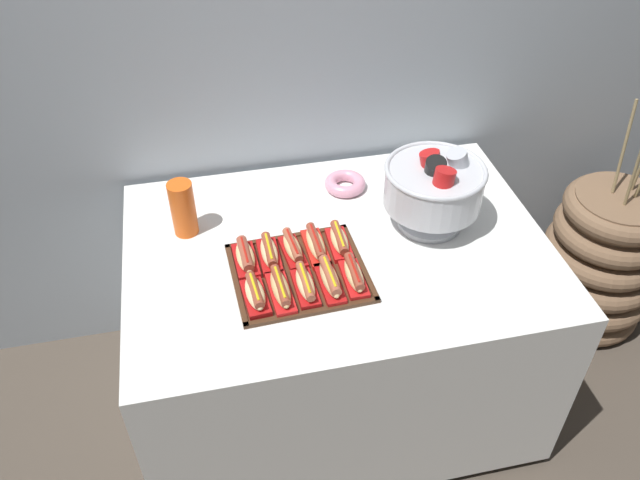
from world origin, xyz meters
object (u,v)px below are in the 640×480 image
(serving_tray, at_px, (299,273))
(punch_bowl, at_px, (434,186))
(hot_dog_8, at_px, (316,245))
(donut, at_px, (345,184))
(hot_dog_2, at_px, (305,285))
(hot_dog_6, at_px, (269,253))
(hot_dog_7, at_px, (293,248))
(hot_dog_3, at_px, (330,279))
(hot_dog_0, at_px, (255,294))
(hot_dog_9, at_px, (339,241))
(cup_stack, at_px, (183,208))
(buffet_table, at_px, (336,322))
(floor_vase, at_px, (598,261))
(hot_dog_5, at_px, (245,257))
(hot_dog_1, at_px, (280,289))
(hot_dog_4, at_px, (354,275))

(serving_tray, xyz_separation_m, punch_bowl, (0.47, 0.15, 0.15))
(hot_dog_8, distance_m, donut, 0.36)
(hot_dog_2, xyz_separation_m, hot_dog_6, (-0.08, 0.16, -0.00))
(punch_bowl, bearing_deg, hot_dog_7, -172.05)
(serving_tray, bearing_deg, hot_dog_3, -45.13)
(hot_dog_0, height_order, hot_dog_3, hot_dog_3)
(donut, bearing_deg, hot_dog_3, -109.11)
(hot_dog_9, height_order, cup_stack, cup_stack)
(buffet_table, xyz_separation_m, hot_dog_7, (-0.15, -0.02, 0.40))
(hot_dog_0, bearing_deg, cup_stack, 115.81)
(serving_tray, relative_size, hot_dog_6, 2.58)
(floor_vase, relative_size, hot_dog_2, 7.67)
(hot_dog_5, relative_size, hot_dog_9, 1.04)
(hot_dog_1, relative_size, hot_dog_4, 1.12)
(floor_vase, height_order, hot_dog_5, floor_vase)
(hot_dog_4, xyz_separation_m, hot_dog_7, (-0.16, 0.16, 0.00))
(buffet_table, height_order, cup_stack, cup_stack)
(floor_vase, bearing_deg, hot_dog_8, -170.86)
(donut, bearing_deg, serving_tray, -121.39)
(donut, bearing_deg, cup_stack, -167.88)
(buffet_table, xyz_separation_m, hot_dog_3, (-0.07, -0.19, 0.41))
(cup_stack, bearing_deg, hot_dog_7, -31.62)
(punch_bowl, bearing_deg, hot_dog_4, -144.99)
(buffet_table, relative_size, hot_dog_8, 7.49)
(hot_dog_2, relative_size, hot_dog_7, 1.00)
(buffet_table, xyz_separation_m, hot_dog_0, (-0.29, -0.20, 0.40))
(punch_bowl, bearing_deg, hot_dog_2, -153.81)
(floor_vase, bearing_deg, hot_dog_4, -162.79)
(hot_dog_8, height_order, donut, hot_dog_8)
(cup_stack, bearing_deg, hot_dog_3, -41.67)
(serving_tray, xyz_separation_m, hot_dog_9, (0.15, 0.09, 0.03))
(buffet_table, bearing_deg, hot_dog_8, -165.03)
(hot_dog_3, relative_size, hot_dog_6, 1.10)
(floor_vase, bearing_deg, hot_dog_5, -171.84)
(floor_vase, bearing_deg, buffet_table, -171.24)
(hot_dog_5, bearing_deg, cup_stack, 129.93)
(hot_dog_5, height_order, hot_dog_6, hot_dog_5)
(hot_dog_9, relative_size, punch_bowl, 0.48)
(cup_stack, bearing_deg, hot_dog_2, -47.82)
(buffet_table, bearing_deg, floor_vase, 8.76)
(hot_dog_0, height_order, cup_stack, cup_stack)
(hot_dog_3, bearing_deg, cup_stack, 138.33)
(hot_dog_0, relative_size, donut, 1.07)
(hot_dog_0, xyz_separation_m, donut, (0.39, 0.49, -0.01))
(buffet_table, xyz_separation_m, serving_tray, (-0.15, -0.11, 0.37))
(punch_bowl, bearing_deg, hot_dog_0, -158.99)
(hot_dog_5, distance_m, cup_stack, 0.27)
(buffet_table, xyz_separation_m, floor_vase, (1.18, 0.18, -0.09))
(punch_bowl, bearing_deg, hot_dog_5, -173.32)
(hot_dog_3, bearing_deg, serving_tray, 134.87)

